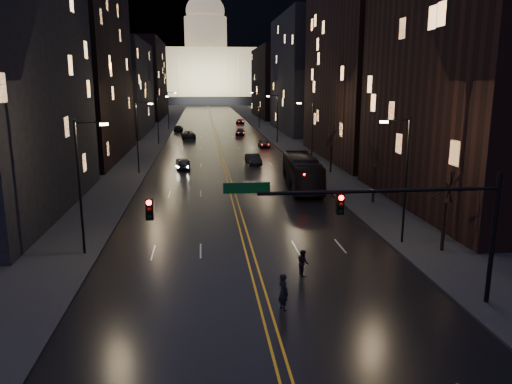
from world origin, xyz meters
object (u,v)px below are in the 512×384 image
object	(u,v)px
receding_car_a	(253,159)
pedestrian_a	(283,292)
traffic_signal	(388,213)
oncoming_car_b	(182,163)
pedestrian_b	(303,262)
oncoming_car_a	(183,164)
bus	(302,172)

from	to	relation	value
receding_car_a	pedestrian_a	world-z (taller)	pedestrian_a
traffic_signal	oncoming_car_b	size ratio (longest dim) A/B	4.14
traffic_signal	pedestrian_b	distance (m)	7.29
oncoming_car_a	oncoming_car_b	world-z (taller)	oncoming_car_a
pedestrian_b	traffic_signal	bearing A→B (deg)	-160.51
oncoming_car_a	traffic_signal	bearing A→B (deg)	103.66
receding_car_a	pedestrian_b	xyz separation A→B (m)	(-1.18, -40.64, 0.03)
receding_car_a	bus	bearing A→B (deg)	-82.22
oncoming_car_b	pedestrian_b	bearing A→B (deg)	96.94
receding_car_a	pedestrian_b	world-z (taller)	pedestrian_b
traffic_signal	bus	distance (m)	30.07
oncoming_car_a	pedestrian_a	distance (m)	42.83
receding_car_a	pedestrian_a	xyz separation A→B (m)	(-3.10, -45.12, 0.19)
oncoming_car_b	traffic_signal	bearing A→B (deg)	99.40
pedestrian_a	pedestrian_b	world-z (taller)	pedestrian_a
bus	pedestrian_b	distance (m)	25.32
oncoming_car_b	pedestrian_a	size ratio (longest dim) A/B	2.16
receding_car_a	pedestrian_b	size ratio (longest dim) A/B	2.94
oncoming_car_b	receding_car_a	world-z (taller)	receding_car_a
bus	pedestrian_a	distance (m)	30.09
traffic_signal	oncoming_car_a	distance (m)	44.59
traffic_signal	pedestrian_b	xyz separation A→B (m)	(-3.10, 5.00, -4.31)
traffic_signal	pedestrian_b	size ratio (longest dim) A/B	10.84
pedestrian_a	receding_car_a	bearing A→B (deg)	-26.54
traffic_signal	pedestrian_a	size ratio (longest dim) A/B	8.95
bus	pedestrian_a	bearing A→B (deg)	-99.54
oncoming_car_a	oncoming_car_b	size ratio (longest dim) A/B	1.05
traffic_signal	oncoming_car_a	world-z (taller)	traffic_signal
oncoming_car_b	receding_car_a	size ratio (longest dim) A/B	0.89
oncoming_car_a	pedestrian_b	xyz separation A→B (m)	(8.36, -37.87, 0.05)
oncoming_car_a	pedestrian_b	world-z (taller)	pedestrian_b
bus	oncoming_car_a	size ratio (longest dim) A/B	2.88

